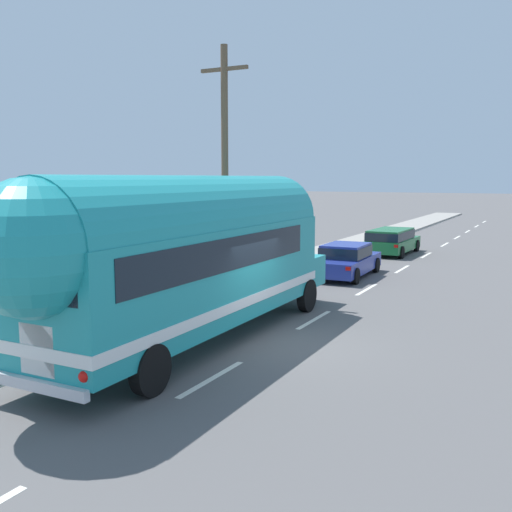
{
  "coord_description": "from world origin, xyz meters",
  "views": [
    {
      "loc": [
        6.05,
        -12.44,
        4.07
      ],
      "look_at": [
        -1.74,
        2.38,
        1.79
      ],
      "focal_mm": 40.38,
      "sensor_mm": 36.0,
      "label": 1
    }
  ],
  "objects_px": {
    "car_second": "(392,240)",
    "painted_bus": "(185,253)",
    "utility_pole": "(225,167)",
    "car_lead": "(346,259)"
  },
  "relations": [
    {
      "from": "car_second",
      "to": "car_lead",
      "type": "bearing_deg",
      "value": -88.95
    },
    {
      "from": "utility_pole",
      "to": "car_lead",
      "type": "bearing_deg",
      "value": 63.91
    },
    {
      "from": "utility_pole",
      "to": "car_lead",
      "type": "height_order",
      "value": "utility_pole"
    },
    {
      "from": "utility_pole",
      "to": "car_lead",
      "type": "xyz_separation_m",
      "value": [
        2.62,
        5.35,
        -3.69
      ]
    },
    {
      "from": "painted_bus",
      "to": "car_lead",
      "type": "height_order",
      "value": "painted_bus"
    },
    {
      "from": "car_lead",
      "to": "utility_pole",
      "type": "bearing_deg",
      "value": -116.09
    },
    {
      "from": "utility_pole",
      "to": "painted_bus",
      "type": "bearing_deg",
      "value": -67.66
    },
    {
      "from": "car_second",
      "to": "painted_bus",
      "type": "bearing_deg",
      "value": -89.95
    },
    {
      "from": "utility_pole",
      "to": "car_lead",
      "type": "relative_size",
      "value": 1.84
    },
    {
      "from": "car_lead",
      "to": "car_second",
      "type": "bearing_deg",
      "value": 91.05
    }
  ]
}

